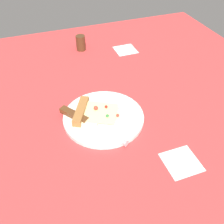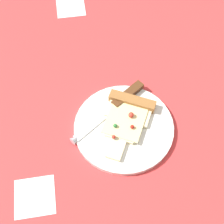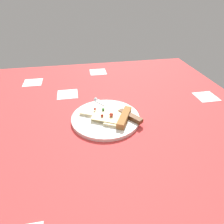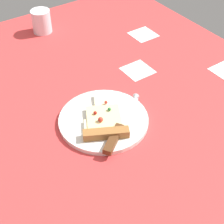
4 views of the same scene
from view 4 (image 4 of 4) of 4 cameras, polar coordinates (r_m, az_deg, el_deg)
ground_plane at (r=97.12cm, az=-5.32°, el=-1.05°), size 130.58×130.58×3.00cm
plate at (r=93.13cm, az=-1.44°, el=-1.33°), size 24.80×24.80×1.31cm
pizza_slice at (r=90.26cm, az=-1.30°, el=-1.81°), size 19.03×15.09×2.67cm
knife at (r=89.23cm, az=1.31°, el=-2.64°), size 15.52×20.84×2.45cm
drinking_glass at (r=134.59cm, az=-11.85°, el=14.79°), size 7.24×7.24×8.57cm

